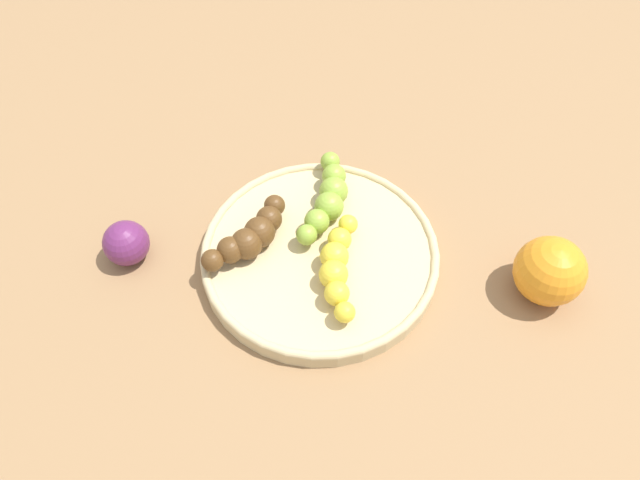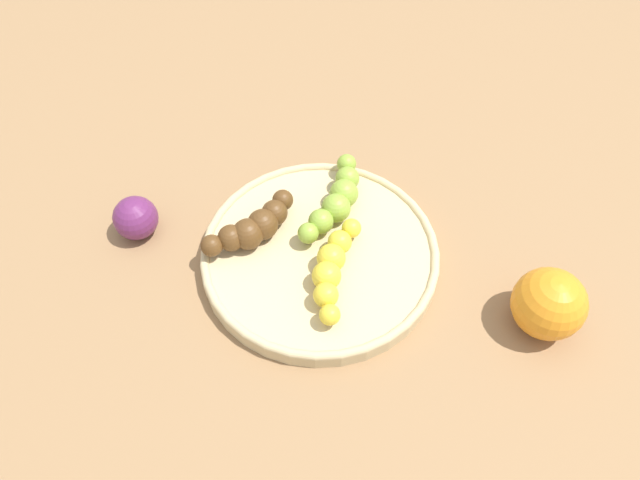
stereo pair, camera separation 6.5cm
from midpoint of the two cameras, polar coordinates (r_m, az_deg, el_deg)
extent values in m
plane|color=#936D47|center=(0.68, 2.73, -2.10)|extent=(2.40, 2.40, 0.00)
cylinder|color=#D1B784|center=(0.67, 2.76, -1.66)|extent=(0.27, 0.27, 0.02)
torus|color=#D1B784|center=(0.67, 2.79, -1.22)|extent=(0.27, 0.27, 0.01)
sphere|color=#8CAD38|center=(0.66, 1.67, 0.48)|extent=(0.02, 0.02, 0.02)
sphere|color=#8CAD38|center=(0.67, 3.17, 1.62)|extent=(0.03, 0.03, 0.03)
sphere|color=#8CAD38|center=(0.68, 4.29, 2.93)|extent=(0.03, 0.03, 0.03)
sphere|color=#8CAD38|center=(0.70, 5.00, 4.35)|extent=(0.03, 0.03, 0.03)
sphere|color=#8CAD38|center=(0.71, 5.28, 5.80)|extent=(0.03, 0.03, 0.03)
sphere|color=#8CAD38|center=(0.73, 5.15, 7.21)|extent=(0.02, 0.02, 0.02)
sphere|color=#593819|center=(0.65, -7.67, -0.74)|extent=(0.02, 0.02, 0.02)
sphere|color=#593819|center=(0.65, -5.88, -0.31)|extent=(0.03, 0.03, 0.03)
sphere|color=#593819|center=(0.66, -4.22, 0.40)|extent=(0.04, 0.04, 0.04)
sphere|color=#593819|center=(0.66, -2.80, 1.35)|extent=(0.04, 0.04, 0.04)
sphere|color=#593819|center=(0.67, -1.69, 2.47)|extent=(0.03, 0.03, 0.03)
sphere|color=#593819|center=(0.69, -0.94, 3.71)|extent=(0.02, 0.02, 0.02)
sphere|color=yellow|center=(0.67, 5.86, 0.96)|extent=(0.02, 0.02, 0.02)
sphere|color=yellow|center=(0.65, 4.77, -0.38)|extent=(0.03, 0.03, 0.03)
sphere|color=yellow|center=(0.64, 4.00, -1.95)|extent=(0.03, 0.03, 0.03)
sphere|color=yellow|center=(0.63, 3.60, -3.69)|extent=(0.03, 0.03, 0.03)
sphere|color=yellow|center=(0.61, 3.61, -5.55)|extent=(0.03, 0.03, 0.03)
sphere|color=yellow|center=(0.60, 4.06, -7.46)|extent=(0.02, 0.02, 0.02)
sphere|color=orange|center=(0.66, 23.97, -5.86)|extent=(0.08, 0.08, 0.08)
sphere|color=#662659|center=(0.71, -14.97, 1.91)|extent=(0.05, 0.05, 0.05)
camera|label=1|loc=(0.03, -87.13, 3.84)|focal=33.03mm
camera|label=2|loc=(0.03, 92.87, -3.84)|focal=33.03mm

